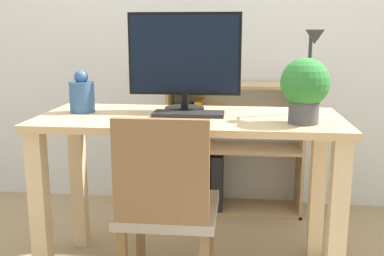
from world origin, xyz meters
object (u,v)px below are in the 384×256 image
chair (167,205)px  bookshelf (211,158)px  vase (82,95)px  potted_plant (305,87)px  desk_lamp (312,64)px  keyboard (189,114)px  monitor (184,58)px

chair → bookshelf: bearing=87.5°
vase → potted_plant: size_ratio=0.73×
potted_plant → chair: size_ratio=0.32×
vase → desk_lamp: desk_lamp is taller
chair → keyboard: bearing=80.8°
keyboard → chair: chair is taller
monitor → bookshelf: 0.96m
monitor → potted_plant: size_ratio=1.98×
bookshelf → vase: bearing=-125.2°
vase → potted_plant: (0.98, -0.16, 0.07)m
potted_plant → chair: bearing=-165.3°
vase → keyboard: bearing=-3.8°
potted_plant → desk_lamp: bearing=74.5°
monitor → chair: bearing=-93.7°
vase → bookshelf: vase is taller
desk_lamp → bookshelf: (-0.48, 0.76, -0.65)m
monitor → vase: 0.50m
chair → bookshelf: chair is taller
monitor → desk_lamp: bearing=-8.6°
keyboard → vase: 0.50m
chair → vase: bearing=148.8°
desk_lamp → bookshelf: desk_lamp is taller
keyboard → potted_plant: size_ratio=1.18×
vase → desk_lamp: 1.04m
keyboard → potted_plant: (0.48, -0.13, 0.14)m
desk_lamp → bookshelf: 1.11m
vase → potted_plant: 0.99m
vase → bookshelf: bearing=54.8°
vase → monitor: bearing=11.9°
desk_lamp → potted_plant: bearing=-105.5°
chair → desk_lamp: bearing=31.5°
chair → bookshelf: size_ratio=0.98×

